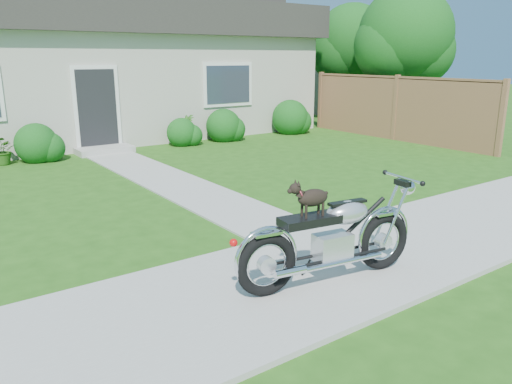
# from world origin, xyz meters

# --- Properties ---
(ground) EXTENTS (80.00, 80.00, 0.00)m
(ground) POSITION_xyz_m (0.00, 0.00, 0.00)
(ground) COLOR #235114
(ground) RESTS_ON ground
(sidewalk) EXTENTS (24.00, 2.20, 0.04)m
(sidewalk) POSITION_xyz_m (0.00, 0.00, 0.02)
(sidewalk) COLOR #9E9B93
(sidewalk) RESTS_ON ground
(walkway) EXTENTS (1.20, 8.00, 0.03)m
(walkway) POSITION_xyz_m (-1.50, 5.00, 0.01)
(walkway) COLOR #9E9B93
(walkway) RESTS_ON ground
(house) EXTENTS (12.60, 7.03, 4.50)m
(house) POSITION_xyz_m (-0.00, 11.99, 2.16)
(house) COLOR beige
(house) RESTS_ON ground
(fence) EXTENTS (0.12, 6.62, 1.90)m
(fence) POSITION_xyz_m (6.30, 5.75, 0.94)
(fence) COLOR brown
(fence) RESTS_ON ground
(tree_near) EXTENTS (2.99, 2.99, 4.58)m
(tree_near) POSITION_xyz_m (8.01, 6.78, 2.94)
(tree_near) COLOR #3D2B1C
(tree_near) RESTS_ON ground
(tree_far) EXTENTS (2.85, 2.83, 4.34)m
(tree_far) POSITION_xyz_m (8.65, 9.73, 2.78)
(tree_far) COLOR #3D2B1C
(tree_far) RESTS_ON ground
(shrub_row) EXTENTS (11.08, 1.17, 1.17)m
(shrub_row) POSITION_xyz_m (0.80, 8.50, 0.43)
(shrub_row) COLOR #144F16
(shrub_row) RESTS_ON ground
(potted_plant_left) EXTENTS (0.79, 0.81, 0.68)m
(potted_plant_left) POSITION_xyz_m (-3.87, 8.55, 0.34)
(potted_plant_left) COLOR #285516
(potted_plant_left) RESTS_ON ground
(potted_plant_right) EXTENTS (0.55, 0.55, 0.84)m
(potted_plant_right) POSITION_xyz_m (0.85, 8.55, 0.42)
(potted_plant_right) COLOR #265A19
(potted_plant_right) RESTS_ON ground
(motorcycle_with_dog) EXTENTS (2.21, 0.67, 1.15)m
(motorcycle_with_dog) POSITION_xyz_m (-2.10, -0.35, 0.55)
(motorcycle_with_dog) COLOR black
(motorcycle_with_dog) RESTS_ON sidewalk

